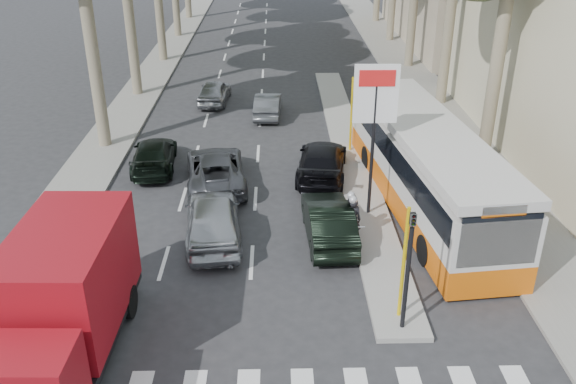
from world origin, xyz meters
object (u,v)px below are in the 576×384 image
at_px(city_bus, 426,165).
at_px(motorcycle, 351,220).
at_px(silver_hatchback, 213,218).
at_px(dark_hatchback, 329,221).
at_px(red_truck, 63,299).

height_order(city_bus, motorcycle, city_bus).
bearing_deg(motorcycle, silver_hatchback, 174.18).
xyz_separation_m(silver_hatchback, city_bus, (7.61, 2.29, 0.89)).
height_order(silver_hatchback, motorcycle, motorcycle).
xyz_separation_m(silver_hatchback, motorcycle, (4.62, -0.27, 0.04)).
bearing_deg(silver_hatchback, city_bus, -169.41).
bearing_deg(city_bus, motorcycle, -145.67).
bearing_deg(dark_hatchback, city_bus, -150.45).
relative_size(dark_hatchback, city_bus, 0.35).
relative_size(city_bus, motorcycle, 5.73).
height_order(dark_hatchback, red_truck, red_truck).
height_order(dark_hatchback, city_bus, city_bus).
bearing_deg(silver_hatchback, motorcycle, 170.52).
distance_m(dark_hatchback, red_truck, 9.04).
height_order(red_truck, motorcycle, red_truck).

